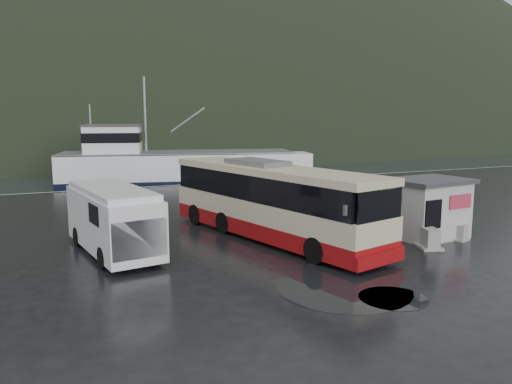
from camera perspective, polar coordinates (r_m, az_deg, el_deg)
name	(u,v)px	position (r m, az deg, el deg)	size (l,w,h in m)	color
ground	(312,243)	(22.06, 6.44, -5.82)	(160.00, 160.00, 0.00)	black
harbor_water	(88,138)	(129.07, -18.62, 5.90)	(300.00, 180.00, 0.02)	black
quay_edge	(188,185)	(40.34, -7.75, 0.83)	(160.00, 0.60, 1.50)	#999993
headland	(84,126)	(269.36, -19.02, 7.17)	(780.00, 540.00, 570.00)	black
coach_bus	(271,238)	(22.84, 1.71, -5.26)	(3.10, 12.45, 3.52)	beige
white_van	(114,253)	(21.26, -15.88, -6.67)	(2.23, 6.49, 2.72)	white
waste_bin_left	(407,233)	(24.84, 16.89, -4.49)	(1.00, 1.00, 1.40)	#178329
waste_bin_right	(413,233)	(24.88, 17.48, -4.49)	(1.14, 1.14, 1.59)	#178329
dome_tent	(298,249)	(21.09, 4.81, -6.48)	(1.85, 2.59, 1.02)	#262E1B
ticket_kiosk	(427,237)	(24.30, 18.95, -4.88)	(3.46, 2.62, 2.70)	beige
jersey_barrier_a	(426,246)	(22.60, 18.84, -5.89)	(0.87, 1.73, 0.87)	#999993
jersey_barrier_b	(451,239)	(24.33, 21.40, -4.99)	(0.71, 1.43, 0.71)	#999993
fishing_trawler	(179,172)	(49.73, -8.85, 2.31)	(26.37, 5.78, 10.55)	white
puddles	(353,290)	(16.53, 11.01, -10.96)	(4.35, 4.56, 0.01)	black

